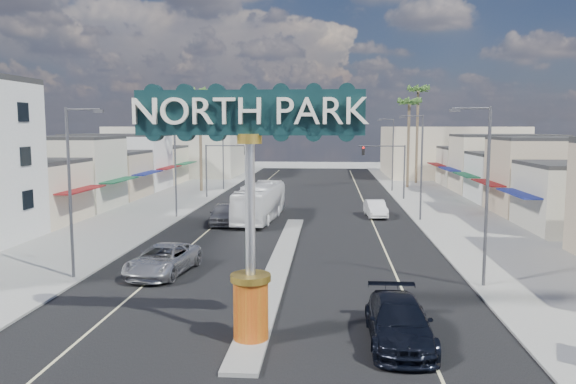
% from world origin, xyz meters
% --- Properties ---
extents(ground, '(160.00, 160.00, 0.00)m').
position_xyz_m(ground, '(0.00, 30.00, 0.00)').
color(ground, gray).
rests_on(ground, ground).
extents(road, '(20.00, 120.00, 0.01)m').
position_xyz_m(road, '(0.00, 30.00, 0.01)').
color(road, black).
rests_on(road, ground).
extents(median_island, '(1.30, 30.00, 0.16)m').
position_xyz_m(median_island, '(0.00, 14.00, 0.08)').
color(median_island, gray).
rests_on(median_island, ground).
extents(sidewalk_left, '(8.00, 120.00, 0.12)m').
position_xyz_m(sidewalk_left, '(-14.00, 30.00, 0.06)').
color(sidewalk_left, gray).
rests_on(sidewalk_left, ground).
extents(sidewalk_right, '(8.00, 120.00, 0.12)m').
position_xyz_m(sidewalk_right, '(14.00, 30.00, 0.06)').
color(sidewalk_right, gray).
rests_on(sidewalk_right, ground).
extents(storefront_row_left, '(12.00, 42.00, 6.00)m').
position_xyz_m(storefront_row_left, '(-24.00, 43.00, 3.00)').
color(storefront_row_left, beige).
rests_on(storefront_row_left, ground).
extents(storefront_row_right, '(12.00, 42.00, 6.00)m').
position_xyz_m(storefront_row_right, '(24.00, 43.00, 3.00)').
color(storefront_row_right, '#B7B29E').
rests_on(storefront_row_right, ground).
extents(backdrop_far_left, '(20.00, 20.00, 8.00)m').
position_xyz_m(backdrop_far_left, '(-22.00, 75.00, 4.00)').
color(backdrop_far_left, '#B7B29E').
rests_on(backdrop_far_left, ground).
extents(backdrop_far_right, '(20.00, 20.00, 8.00)m').
position_xyz_m(backdrop_far_right, '(22.00, 75.00, 4.00)').
color(backdrop_far_right, beige).
rests_on(backdrop_far_right, ground).
extents(gateway_sign, '(8.20, 1.50, 9.15)m').
position_xyz_m(gateway_sign, '(0.00, 1.98, 5.93)').
color(gateway_sign, red).
rests_on(gateway_sign, median_island).
extents(traffic_signal_left, '(5.09, 0.45, 6.00)m').
position_xyz_m(traffic_signal_left, '(-9.18, 43.99, 4.27)').
color(traffic_signal_left, '#47474C').
rests_on(traffic_signal_left, ground).
extents(traffic_signal_right, '(5.09, 0.45, 6.00)m').
position_xyz_m(traffic_signal_right, '(9.18, 43.99, 4.27)').
color(traffic_signal_right, '#47474C').
rests_on(traffic_signal_right, ground).
extents(streetlight_l_near, '(2.03, 0.22, 9.00)m').
position_xyz_m(streetlight_l_near, '(-10.43, 10.00, 5.07)').
color(streetlight_l_near, '#47474C').
rests_on(streetlight_l_near, ground).
extents(streetlight_l_mid, '(2.03, 0.22, 9.00)m').
position_xyz_m(streetlight_l_mid, '(-10.43, 30.00, 5.07)').
color(streetlight_l_mid, '#47474C').
rests_on(streetlight_l_mid, ground).
extents(streetlight_l_far, '(2.03, 0.22, 9.00)m').
position_xyz_m(streetlight_l_far, '(-10.43, 52.00, 5.07)').
color(streetlight_l_far, '#47474C').
rests_on(streetlight_l_far, ground).
extents(streetlight_r_near, '(2.03, 0.22, 9.00)m').
position_xyz_m(streetlight_r_near, '(10.43, 10.00, 5.07)').
color(streetlight_r_near, '#47474C').
rests_on(streetlight_r_near, ground).
extents(streetlight_r_mid, '(2.03, 0.22, 9.00)m').
position_xyz_m(streetlight_r_mid, '(10.43, 30.00, 5.07)').
color(streetlight_r_mid, '#47474C').
rests_on(streetlight_r_mid, ground).
extents(streetlight_r_far, '(2.03, 0.22, 9.00)m').
position_xyz_m(streetlight_r_far, '(10.43, 52.00, 5.07)').
color(streetlight_r_far, '#47474C').
rests_on(streetlight_r_far, ground).
extents(palm_left_far, '(2.60, 2.60, 13.10)m').
position_xyz_m(palm_left_far, '(-13.00, 50.00, 11.50)').
color(palm_left_far, brown).
rests_on(palm_left_far, ground).
extents(palm_right_mid, '(2.60, 2.60, 12.10)m').
position_xyz_m(palm_right_mid, '(13.00, 56.00, 10.60)').
color(palm_right_mid, brown).
rests_on(palm_right_mid, ground).
extents(palm_right_far, '(2.60, 2.60, 14.10)m').
position_xyz_m(palm_right_far, '(15.00, 62.00, 12.39)').
color(palm_right_far, brown).
rests_on(palm_right_far, ground).
extents(suv_left, '(3.39, 6.06, 1.60)m').
position_xyz_m(suv_left, '(-6.16, 11.32, 0.80)').
color(suv_left, '#AAAAAF').
rests_on(suv_left, ground).
extents(suv_right, '(2.31, 5.63, 1.63)m').
position_xyz_m(suv_right, '(5.49, 2.36, 0.82)').
color(suv_right, black).
rests_on(suv_right, ground).
extents(car_parked_left, '(2.60, 5.34, 1.76)m').
position_xyz_m(car_parked_left, '(-5.86, 27.11, 0.88)').
color(car_parked_left, slate).
rests_on(car_parked_left, ground).
extents(car_parked_right, '(1.98, 4.66, 1.50)m').
position_xyz_m(car_parked_right, '(6.96, 31.93, 0.75)').
color(car_parked_right, white).
rests_on(car_parked_right, ground).
extents(city_bus, '(3.44, 11.36, 3.12)m').
position_xyz_m(city_bus, '(-3.10, 29.42, 1.56)').
color(city_bus, white).
rests_on(city_bus, ground).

